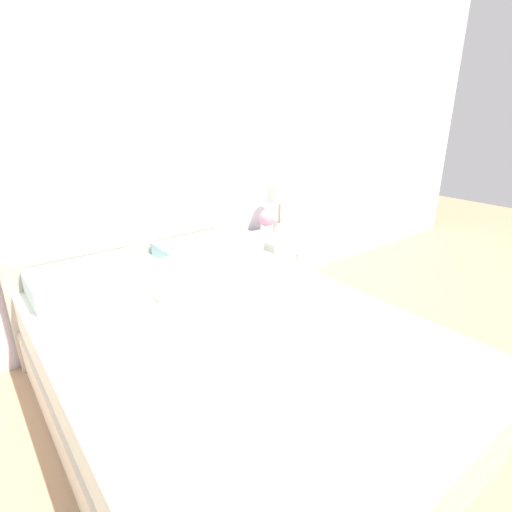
{
  "coord_description": "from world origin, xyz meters",
  "views": [
    {
      "loc": [
        -0.95,
        -2.49,
        1.52
      ],
      "look_at": [
        0.54,
        -0.58,
        0.6
      ],
      "focal_mm": 28.0,
      "sensor_mm": 36.0,
      "label": 1
    }
  ],
  "objects_px": {
    "nightstand": "(280,266)",
    "flower_vase": "(267,222)",
    "table_lamp": "(280,199)",
    "bed": "(221,356)"
  },
  "relations": [
    {
      "from": "table_lamp",
      "to": "flower_vase",
      "type": "relative_size",
      "value": 1.77
    },
    {
      "from": "nightstand",
      "to": "table_lamp",
      "type": "height_order",
      "value": "table_lamp"
    },
    {
      "from": "bed",
      "to": "flower_vase",
      "type": "bearing_deg",
      "value": 39.36
    },
    {
      "from": "bed",
      "to": "flower_vase",
      "type": "relative_size",
      "value": 10.0
    },
    {
      "from": "bed",
      "to": "flower_vase",
      "type": "distance_m",
      "value": 1.28
    },
    {
      "from": "nightstand",
      "to": "flower_vase",
      "type": "height_order",
      "value": "flower_vase"
    },
    {
      "from": "nightstand",
      "to": "flower_vase",
      "type": "relative_size",
      "value": 2.64
    },
    {
      "from": "nightstand",
      "to": "flower_vase",
      "type": "bearing_deg",
      "value": 179.74
    },
    {
      "from": "bed",
      "to": "flower_vase",
      "type": "height_order",
      "value": "bed"
    },
    {
      "from": "nightstand",
      "to": "table_lamp",
      "type": "xyz_separation_m",
      "value": [
        0.03,
        0.06,
        0.55
      ]
    }
  ]
}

